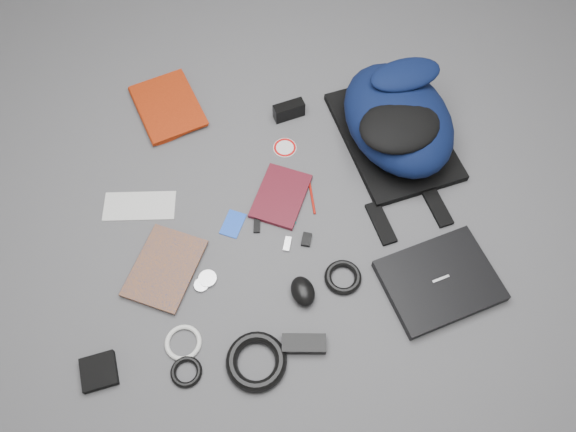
{
  "coord_description": "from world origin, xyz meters",
  "views": [
    {
      "loc": [
        -0.07,
        -0.82,
        1.55
      ],
      "look_at": [
        0.0,
        0.0,
        0.02
      ],
      "focal_mm": 35.0,
      "sensor_mm": 36.0,
      "label": 1
    }
  ],
  "objects": [
    {
      "name": "dvd_case",
      "position": [
        -0.02,
        0.08,
        0.01
      ],
      "size": [
        0.22,
        0.25,
        0.02
      ],
      "primitive_type": "cube",
      "rotation": [
        0.0,
        0.0,
        -0.41
      ],
      "color": "#400C14",
      "rests_on": "ground"
    },
    {
      "name": "sticker_disc",
      "position": [
        0.01,
        0.27,
        0.0
      ],
      "size": [
        0.1,
        0.1,
        0.0
      ],
      "primitive_type": "cylinder",
      "rotation": [
        0.0,
        0.0,
        -0.33
      ],
      "color": "white",
      "rests_on": "ground"
    },
    {
      "name": "power_brick",
      "position": [
        0.01,
        -0.4,
        0.02
      ],
      "size": [
        0.13,
        0.06,
        0.03
      ],
      "primitive_type": "cube",
      "rotation": [
        0.0,
        0.0,
        -0.09
      ],
      "color": "black",
      "rests_on": "ground"
    },
    {
      "name": "compact_camera",
      "position": [
        0.04,
        0.4,
        0.03
      ],
      "size": [
        0.11,
        0.07,
        0.06
      ],
      "primitive_type": "cube",
      "rotation": [
        0.0,
        0.0,
        0.29
      ],
      "color": "black",
      "rests_on": "ground"
    },
    {
      "name": "usb_silver",
      "position": [
        -0.01,
        -0.09,
        0.0
      ],
      "size": [
        0.03,
        0.05,
        0.01
      ],
      "primitive_type": "cube",
      "rotation": [
        0.0,
        0.0,
        -0.26
      ],
      "color": "silver",
      "rests_on": "ground"
    },
    {
      "name": "pen_teal",
      "position": [
        0.01,
        0.04,
        0.0
      ],
      "size": [
        0.02,
        0.12,
        0.01
      ],
      "primitive_type": "cylinder",
      "rotation": [
        1.57,
        0.0,
        0.11
      ],
      "color": "#0C6C66",
      "rests_on": "ground"
    },
    {
      "name": "envelope",
      "position": [
        -0.47,
        0.08,
        0.0
      ],
      "size": [
        0.23,
        0.11,
        0.0
      ],
      "primitive_type": "cube",
      "rotation": [
        0.0,
        0.0,
        -0.05
      ],
      "color": "silver",
      "rests_on": "ground"
    },
    {
      "name": "headphone_right",
      "position": [
        -0.25,
        -0.18,
        0.01
      ],
      "size": [
        0.06,
        0.06,
        0.01
      ],
      "primitive_type": "cylinder",
      "rotation": [
        0.0,
        0.0,
        -0.03
      ],
      "color": "#B0B0B2",
      "rests_on": "ground"
    },
    {
      "name": "usb_black",
      "position": [
        -0.1,
        -0.02,
        0.0
      ],
      "size": [
        0.02,
        0.06,
        0.01
      ],
      "primitive_type": "cube",
      "rotation": [
        0.0,
        0.0,
        -0.08
      ],
      "color": "black",
      "rests_on": "ground"
    },
    {
      "name": "comic_book",
      "position": [
        -0.46,
        -0.1,
        0.01
      ],
      "size": [
        0.26,
        0.3,
        0.02
      ],
      "primitive_type": "imported",
      "rotation": [
        0.0,
        0.0,
        -0.42
      ],
      "color": "#C4660E",
      "rests_on": "ground"
    },
    {
      "name": "white_cable_coil",
      "position": [
        -0.32,
        -0.37,
        0.01
      ],
      "size": [
        0.13,
        0.13,
        0.01
      ],
      "primitive_type": "torus",
      "rotation": [
        0.0,
        0.0,
        0.34
      ],
      "color": "silver",
      "rests_on": "ground"
    },
    {
      "name": "textbook_red",
      "position": [
        -0.48,
        0.43,
        0.01
      ],
      "size": [
        0.29,
        0.33,
        0.03
      ],
      "primitive_type": "imported",
      "rotation": [
        0.0,
        0.0,
        0.36
      ],
      "color": "maroon",
      "rests_on": "ground"
    },
    {
      "name": "id_badge",
      "position": [
        -0.17,
        -0.0,
        0.0
      ],
      "size": [
        0.09,
        0.11,
        0.0
      ],
      "primitive_type": "cube",
      "rotation": [
        0.0,
        0.0,
        -0.41
      ],
      "color": "blue",
      "rests_on": "ground"
    },
    {
      "name": "mouse",
      "position": [
        0.02,
        -0.25,
        0.02
      ],
      "size": [
        0.09,
        0.11,
        0.05
      ],
      "primitive_type": "ellipsoid",
      "rotation": [
        0.0,
        0.0,
        0.25
      ],
      "color": "black",
      "rests_on": "ground"
    },
    {
      "name": "backpack",
      "position": [
        0.38,
        0.28,
        0.11
      ],
      "size": [
        0.46,
        0.58,
        0.21
      ],
      "primitive_type": null,
      "rotation": [
        0.0,
        0.0,
        0.25
      ],
      "color": "black",
      "rests_on": "ground"
    },
    {
      "name": "headphone_left",
      "position": [
        -0.27,
        -0.2,
        0.01
      ],
      "size": [
        0.05,
        0.05,
        0.01
      ],
      "primitive_type": "cylinder",
      "rotation": [
        0.0,
        0.0,
        -0.1
      ],
      "color": "silver",
      "rests_on": "ground"
    },
    {
      "name": "pouch",
      "position": [
        -0.55,
        -0.43,
        0.01
      ],
      "size": [
        0.11,
        0.11,
        0.02
      ],
      "primitive_type": "cube",
      "rotation": [
        0.0,
        0.0,
        0.21
      ],
      "color": "black",
      "rests_on": "ground"
    },
    {
      "name": "key_fob",
      "position": [
        0.05,
        -0.08,
        0.01
      ],
      "size": [
        0.04,
        0.05,
        0.01
      ],
      "primitive_type": "cube",
      "rotation": [
        0.0,
        0.0,
        -0.28
      ],
      "color": "black",
      "rests_on": "ground"
    },
    {
      "name": "ground",
      "position": [
        0.0,
        0.0,
        0.0
      ],
      "size": [
        4.0,
        4.0,
        0.0
      ],
      "primitive_type": "plane",
      "color": "#4F4F51",
      "rests_on": "ground"
    },
    {
      "name": "laptop",
      "position": [
        0.43,
        -0.25,
        0.02
      ],
      "size": [
        0.38,
        0.33,
        0.03
      ],
      "primitive_type": "cube",
      "rotation": [
        0.0,
        0.0,
        0.3
      ],
      "color": "black",
      "rests_on": "ground"
    },
    {
      "name": "cable_coil",
      "position": [
        0.15,
        -0.21,
        0.01
      ],
      "size": [
        0.13,
        0.13,
        0.02
      ],
      "primitive_type": "torus",
      "rotation": [
        0.0,
        0.0,
        -0.15
      ],
      "color": "black",
      "rests_on": "ground"
    },
    {
      "name": "power_cord_coil",
      "position": [
        -0.12,
        -0.44,
        0.02
      ],
      "size": [
        0.19,
        0.19,
        0.03
      ],
      "primitive_type": "torus",
      "rotation": [
        0.0,
        0.0,
        -0.12
      ],
      "color": "black",
      "rests_on": "ground"
    },
    {
      "name": "pen_red",
      "position": [
        0.08,
        0.08,
        0.0
      ],
      "size": [
        0.01,
        0.14,
        0.01
      ],
      "primitive_type": "cylinder",
      "rotation": [
        1.57,
        0.0,
        0.05
      ],
      "color": "#A6150C",
      "rests_on": "ground"
    },
    {
      "name": "earbud_coil",
      "position": [
        -0.31,
        -0.45,
        0.01
      ],
      "size": [
        0.1,
        0.1,
        0.02
      ],
      "primitive_type": "torus",
      "rotation": [
        0.0,
        0.0,
        -0.17
      ],
      "color": "black",
      "rests_on": "ground"
    }
  ]
}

